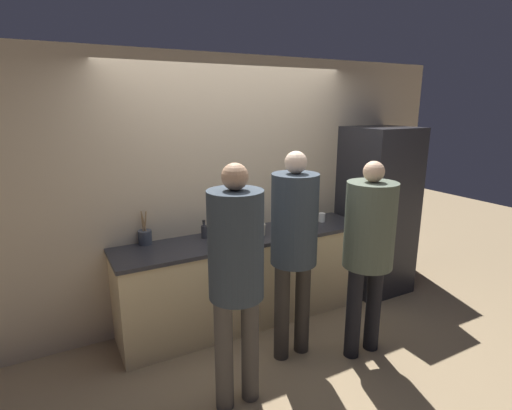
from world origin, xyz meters
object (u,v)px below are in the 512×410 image
at_px(person_left, 236,265).
at_px(fruit_bowl, 250,229).
at_px(bottle_amber, 315,212).
at_px(cup_white, 322,217).
at_px(utensil_crock, 145,237).
at_px(bottle_dark, 204,231).
at_px(refrigerator, 376,211).
at_px(person_right, 369,239).
at_px(cup_black, 314,224).
at_px(person_center, 294,236).

height_order(person_left, fruit_bowl, person_left).
relative_size(bottle_amber, cup_white, 1.78).
bearing_deg(fruit_bowl, person_left, -122.29).
height_order(utensil_crock, bottle_dark, utensil_crock).
bearing_deg(refrigerator, person_right, -137.69).
xyz_separation_m(fruit_bowl, bottle_amber, (0.89, 0.15, 0.01)).
height_order(utensil_crock, bottle_amber, utensil_crock).
bearing_deg(person_left, person_right, 1.49).
height_order(person_left, bottle_dark, person_left).
bearing_deg(utensil_crock, fruit_bowl, -11.94).
distance_m(fruit_bowl, cup_black, 0.68).
bearing_deg(utensil_crock, cup_white, -6.17).
height_order(person_center, bottle_amber, person_center).
height_order(utensil_crock, cup_white, utensil_crock).
distance_m(utensil_crock, cup_black, 1.68).
relative_size(person_center, fruit_bowl, 6.10).
height_order(refrigerator, person_right, refrigerator).
bearing_deg(utensil_crock, bottle_amber, -1.64).
bearing_deg(person_right, utensil_crock, 142.25).
height_order(person_left, person_right, person_left).
height_order(cup_black, cup_white, same).
height_order(bottle_amber, cup_white, bottle_amber).
bearing_deg(bottle_amber, refrigerator, -17.84).
xyz_separation_m(refrigerator, person_center, (-1.58, -0.65, 0.14)).
bearing_deg(bottle_dark, bottle_amber, 1.99).
bearing_deg(fruit_bowl, bottle_amber, 9.71).
bearing_deg(bottle_amber, cup_black, -127.42).
bearing_deg(person_left, bottle_dark, 79.56).
relative_size(person_center, bottle_amber, 10.47).
relative_size(fruit_bowl, bottle_amber, 1.72).
relative_size(utensil_crock, cup_black, 3.21).
xyz_separation_m(refrigerator, person_left, (-2.25, -0.96, 0.14)).
distance_m(person_center, bottle_amber, 1.24).
height_order(person_center, fruit_bowl, person_center).
distance_m(fruit_bowl, bottle_amber, 0.91).
height_order(refrigerator, bottle_dark, refrigerator).
xyz_separation_m(person_right, utensil_crock, (-1.56, 1.21, -0.08)).
distance_m(refrigerator, bottle_dark, 2.05).
bearing_deg(cup_black, refrigerator, 4.23).
height_order(bottle_amber, cup_black, bottle_amber).
bearing_deg(cup_black, person_center, -137.89).
distance_m(refrigerator, person_center, 1.71).
xyz_separation_m(person_left, cup_white, (1.53, 1.04, -0.14)).
bearing_deg(cup_white, fruit_bowl, -179.62).
bearing_deg(cup_white, bottle_dark, 175.64).
distance_m(person_left, bottle_dark, 1.16).
relative_size(bottle_amber, bottle_dark, 0.97).
xyz_separation_m(person_left, bottle_amber, (1.55, 1.19, -0.12)).
bearing_deg(cup_black, person_left, -146.02).
relative_size(person_center, cup_black, 18.52).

